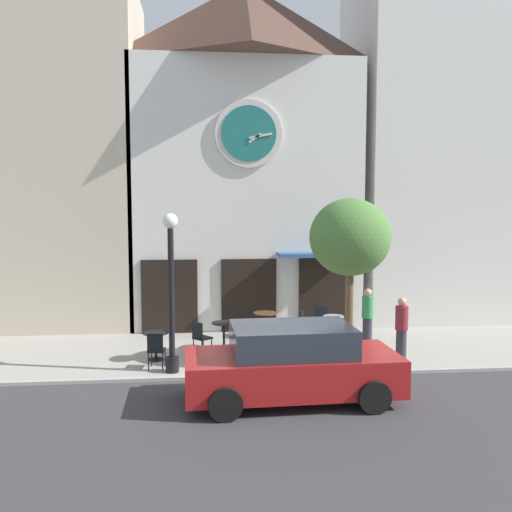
{
  "coord_description": "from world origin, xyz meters",
  "views": [
    {
      "loc": [
        -1.45,
        -12.11,
        3.93
      ],
      "look_at": [
        -0.03,
        2.38,
        2.61
      ],
      "focal_mm": 38.07,
      "sensor_mm": 36.0,
      "label": 1
    }
  ],
  "objects_px": {
    "cafe_table_rightmost": "(224,330)",
    "cafe_table_near_curb": "(333,325)",
    "parked_car_red": "(292,364)",
    "cafe_chair_facing_street": "(332,331)",
    "cafe_chair_corner": "(305,323)",
    "cafe_chair_curbside": "(200,336)",
    "pedestrian_green": "(367,317)",
    "street_lamp": "(171,292)",
    "cafe_table_center_left": "(265,320)",
    "street_tree": "(350,238)",
    "cafe_chair_under_awning": "(156,348)",
    "cafe_chair_left_end": "(252,333)",
    "pedestrian_maroon": "(401,329)",
    "cafe_chair_by_entrance": "(322,318)",
    "cafe_table_near_door": "(156,341)"
  },
  "relations": [
    {
      "from": "cafe_chair_left_end",
      "to": "cafe_chair_corner",
      "type": "distance_m",
      "value": 2.05
    },
    {
      "from": "cafe_table_near_curb",
      "to": "pedestrian_green",
      "type": "height_order",
      "value": "pedestrian_green"
    },
    {
      "from": "cafe_chair_facing_street",
      "to": "cafe_chair_corner",
      "type": "xyz_separation_m",
      "value": [
        -0.55,
        1.09,
        0.0
      ]
    },
    {
      "from": "street_lamp",
      "to": "pedestrian_maroon",
      "type": "height_order",
      "value": "street_lamp"
    },
    {
      "from": "cafe_chair_under_awning",
      "to": "cafe_table_center_left",
      "type": "bearing_deg",
      "value": 44.64
    },
    {
      "from": "cafe_table_near_curb",
      "to": "pedestrian_green",
      "type": "xyz_separation_m",
      "value": [
        0.78,
        -0.74,
        0.36
      ]
    },
    {
      "from": "cafe_table_rightmost",
      "to": "pedestrian_maroon",
      "type": "xyz_separation_m",
      "value": [
        4.4,
        -1.77,
        0.34
      ]
    },
    {
      "from": "parked_car_red",
      "to": "cafe_chair_facing_street",
      "type": "bearing_deg",
      "value": 65.25
    },
    {
      "from": "cafe_table_rightmost",
      "to": "cafe_table_center_left",
      "type": "xyz_separation_m",
      "value": [
        1.3,
        1.24,
        0.02
      ]
    },
    {
      "from": "cafe_table_rightmost",
      "to": "cafe_chair_under_awning",
      "type": "relative_size",
      "value": 0.83
    },
    {
      "from": "cafe_chair_under_awning",
      "to": "cafe_table_rightmost",
      "type": "bearing_deg",
      "value": 45.37
    },
    {
      "from": "street_lamp",
      "to": "cafe_table_center_left",
      "type": "xyz_separation_m",
      "value": [
        2.61,
        3.22,
        -1.38
      ]
    },
    {
      "from": "cafe_chair_corner",
      "to": "cafe_chair_under_awning",
      "type": "bearing_deg",
      "value": -148.98
    },
    {
      "from": "cafe_chair_by_entrance",
      "to": "cafe_table_center_left",
      "type": "bearing_deg",
      "value": -177.25
    },
    {
      "from": "cafe_table_rightmost",
      "to": "cafe_table_near_curb",
      "type": "relative_size",
      "value": 0.97
    },
    {
      "from": "cafe_chair_left_end",
      "to": "parked_car_red",
      "type": "height_order",
      "value": "parked_car_red"
    },
    {
      "from": "cafe_chair_corner",
      "to": "cafe_table_near_curb",
      "type": "bearing_deg",
      "value": -18.22
    },
    {
      "from": "cafe_chair_corner",
      "to": "cafe_table_rightmost",
      "type": "bearing_deg",
      "value": -162.81
    },
    {
      "from": "cafe_table_near_door",
      "to": "cafe_chair_by_entrance",
      "type": "height_order",
      "value": "cafe_chair_by_entrance"
    },
    {
      "from": "cafe_table_center_left",
      "to": "cafe_table_near_curb",
      "type": "xyz_separation_m",
      "value": [
        1.91,
        -0.75,
        -0.04
      ]
    },
    {
      "from": "cafe_chair_under_awning",
      "to": "cafe_chair_curbside",
      "type": "relative_size",
      "value": 1.0
    },
    {
      "from": "street_tree",
      "to": "cafe_chair_curbside",
      "type": "xyz_separation_m",
      "value": [
        -3.7,
        1.16,
        -2.63
      ]
    },
    {
      "from": "cafe_table_center_left",
      "to": "cafe_chair_left_end",
      "type": "xyz_separation_m",
      "value": [
        -0.55,
        -1.69,
        -0.01
      ]
    },
    {
      "from": "street_tree",
      "to": "pedestrian_maroon",
      "type": "bearing_deg",
      "value": -1.84
    },
    {
      "from": "cafe_chair_left_end",
      "to": "pedestrian_maroon",
      "type": "xyz_separation_m",
      "value": [
        3.65,
        -1.32,
        0.33
      ]
    },
    {
      "from": "cafe_chair_facing_street",
      "to": "cafe_chair_corner",
      "type": "relative_size",
      "value": 1.0
    },
    {
      "from": "cafe_chair_under_awning",
      "to": "cafe_table_near_door",
      "type": "bearing_deg",
      "value": 95.15
    },
    {
      "from": "cafe_chair_curbside",
      "to": "cafe_table_center_left",
      "type": "bearing_deg",
      "value": 42.87
    },
    {
      "from": "street_lamp",
      "to": "cafe_table_near_curb",
      "type": "xyz_separation_m",
      "value": [
        4.52,
        2.46,
        -1.42
      ]
    },
    {
      "from": "street_tree",
      "to": "cafe_chair_facing_street",
      "type": "relative_size",
      "value": 4.61
    },
    {
      "from": "cafe_chair_left_end",
      "to": "parked_car_red",
      "type": "xyz_separation_m",
      "value": [
        0.47,
        -3.68,
        0.23
      ]
    },
    {
      "from": "cafe_table_near_curb",
      "to": "parked_car_red",
      "type": "height_order",
      "value": "parked_car_red"
    },
    {
      "from": "cafe_chair_left_end",
      "to": "pedestrian_maroon",
      "type": "bearing_deg",
      "value": -19.91
    },
    {
      "from": "street_lamp",
      "to": "cafe_table_near_curb",
      "type": "height_order",
      "value": "street_lamp"
    },
    {
      "from": "cafe_chair_corner",
      "to": "cafe_chair_curbside",
      "type": "bearing_deg",
      "value": -156.72
    },
    {
      "from": "street_tree",
      "to": "cafe_table_rightmost",
      "type": "distance_m",
      "value": 4.39
    },
    {
      "from": "cafe_chair_by_entrance",
      "to": "parked_car_red",
      "type": "xyz_separation_m",
      "value": [
        -1.84,
        -5.46,
        0.23
      ]
    },
    {
      "from": "cafe_chair_left_end",
      "to": "street_lamp",
      "type": "bearing_deg",
      "value": -143.44
    },
    {
      "from": "cafe_table_near_door",
      "to": "cafe_chair_curbside",
      "type": "relative_size",
      "value": 0.8
    },
    {
      "from": "pedestrian_green",
      "to": "street_lamp",
      "type": "bearing_deg",
      "value": -162.01
    },
    {
      "from": "cafe_chair_curbside",
      "to": "pedestrian_green",
      "type": "distance_m",
      "value": 4.66
    },
    {
      "from": "cafe_chair_curbside",
      "to": "pedestrian_green",
      "type": "xyz_separation_m",
      "value": [
        4.64,
        0.31,
        0.33
      ]
    },
    {
      "from": "street_lamp",
      "to": "cafe_chair_by_entrance",
      "type": "xyz_separation_m",
      "value": [
        4.36,
        3.3,
        -1.39
      ]
    },
    {
      "from": "cafe_chair_by_entrance",
      "to": "street_tree",
      "type": "bearing_deg",
      "value": -90.02
    },
    {
      "from": "cafe_table_near_curb",
      "to": "cafe_chair_left_end",
      "type": "distance_m",
      "value": 2.63
    },
    {
      "from": "street_lamp",
      "to": "cafe_chair_under_awning",
      "type": "relative_size",
      "value": 4.2
    },
    {
      "from": "cafe_chair_by_entrance",
      "to": "cafe_table_rightmost",
      "type": "bearing_deg",
      "value": -156.57
    },
    {
      "from": "cafe_chair_curbside",
      "to": "pedestrian_green",
      "type": "relative_size",
      "value": 0.54
    },
    {
      "from": "street_lamp",
      "to": "parked_car_red",
      "type": "relative_size",
      "value": 0.87
    },
    {
      "from": "cafe_table_near_curb",
      "to": "street_tree",
      "type": "bearing_deg",
      "value": -93.99
    }
  ]
}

